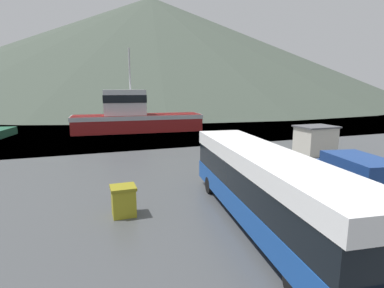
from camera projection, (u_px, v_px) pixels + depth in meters
water_surface at (106, 101)px, 140.58m from camera, size 240.00×240.00×0.00m
hill_backdrop at (152, 50)px, 156.96m from camera, size 233.75×233.75×51.37m
tour_bus at (263, 184)px, 12.36m from camera, size 4.04×12.70×3.21m
delivery_van at (352, 175)px, 15.66m from camera, size 3.13×5.74×2.32m
fishing_boat at (135, 117)px, 39.90m from camera, size 17.17×5.64×10.81m
storage_bin at (124, 200)px, 13.57m from camera, size 1.12×1.04×1.39m
dock_kiosk at (315, 140)px, 26.12m from camera, size 3.26×2.52×2.51m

